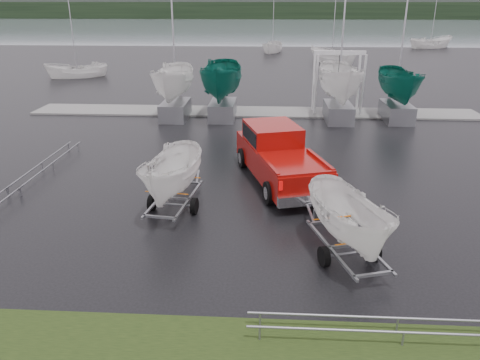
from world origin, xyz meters
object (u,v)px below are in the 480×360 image
Objects in this scene: trailer_hitched at (353,178)px; trailer_parked at (171,139)px; boat_hoist at (338,74)px; pickup_truck at (278,153)px.

trailer_hitched is 0.96× the size of trailer_parked.
trailer_hitched reaches higher than boat_hoist.
pickup_truck is at bearing 48.96° from trailer_parked.
trailer_parked is at bearing -154.75° from pickup_truck.
trailer_hitched is 6.57m from trailer_parked.
trailer_parked reaches higher than trailer_hitched.
boat_hoist is (2.18, 19.05, 0.08)m from trailer_hitched.
boat_hoist reaches higher than pickup_truck.
boat_hoist is (7.94, 15.88, -0.03)m from trailer_parked.
pickup_truck is 13.24m from boat_hoist.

